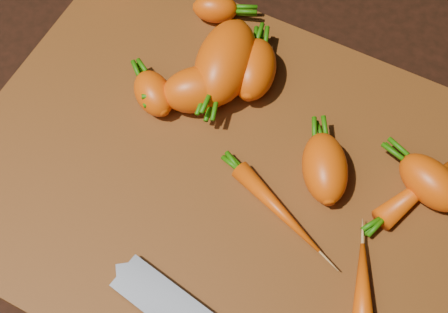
% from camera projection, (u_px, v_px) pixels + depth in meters
% --- Properties ---
extents(ground, '(2.00, 2.00, 0.01)m').
position_uv_depth(ground, '(219.00, 180.00, 0.63)').
color(ground, black).
extents(cutting_board, '(0.50, 0.40, 0.01)m').
position_uv_depth(cutting_board, '(219.00, 175.00, 0.62)').
color(cutting_board, brown).
rests_on(cutting_board, ground).
extents(carrot_1, '(0.07, 0.06, 0.04)m').
position_uv_depth(carrot_1, '(154.00, 94.00, 0.63)').
color(carrot_1, '#EE4D00').
rests_on(carrot_1, cutting_board).
extents(carrot_2, '(0.08, 0.11, 0.06)m').
position_uv_depth(carrot_2, '(225.00, 62.00, 0.64)').
color(carrot_2, '#EE4D00').
rests_on(carrot_2, cutting_board).
extents(carrot_3, '(0.07, 0.09, 0.04)m').
position_uv_depth(carrot_3, '(325.00, 168.00, 0.59)').
color(carrot_3, '#EE4D00').
rests_on(carrot_3, cutting_board).
extents(carrot_4, '(0.09, 0.08, 0.05)m').
position_uv_depth(carrot_4, '(199.00, 89.00, 0.63)').
color(carrot_4, '#EE4D00').
rests_on(carrot_4, cutting_board).
extents(carrot_5, '(0.06, 0.05, 0.03)m').
position_uv_depth(carrot_5, '(215.00, 8.00, 0.69)').
color(carrot_5, '#EE4D00').
rests_on(carrot_5, cutting_board).
extents(carrot_6, '(0.08, 0.06, 0.04)m').
position_uv_depth(carrot_6, '(430.00, 182.00, 0.59)').
color(carrot_6, '#EE4D00').
rests_on(carrot_6, cutting_board).
extents(carrot_7, '(0.07, 0.11, 0.02)m').
position_uv_depth(carrot_7, '(422.00, 187.00, 0.59)').
color(carrot_7, '#EE4D00').
rests_on(carrot_7, cutting_board).
extents(carrot_8, '(0.11, 0.06, 0.02)m').
position_uv_depth(carrot_8, '(278.00, 209.00, 0.59)').
color(carrot_8, '#EE4D00').
rests_on(carrot_8, cutting_board).
extents(carrot_9, '(0.06, 0.10, 0.03)m').
position_uv_depth(carrot_9, '(363.00, 298.00, 0.54)').
color(carrot_9, '#EE4D00').
rests_on(carrot_9, cutting_board).
extents(carrot_10, '(0.06, 0.08, 0.05)m').
position_uv_depth(carrot_10, '(254.00, 69.00, 0.64)').
color(carrot_10, '#EE4D00').
rests_on(carrot_10, cutting_board).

